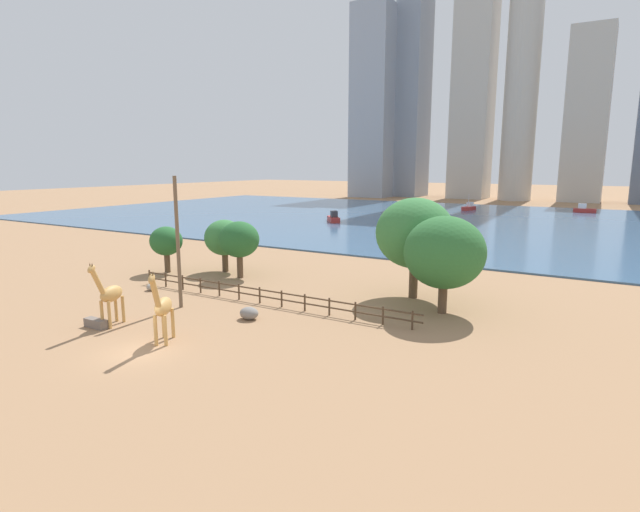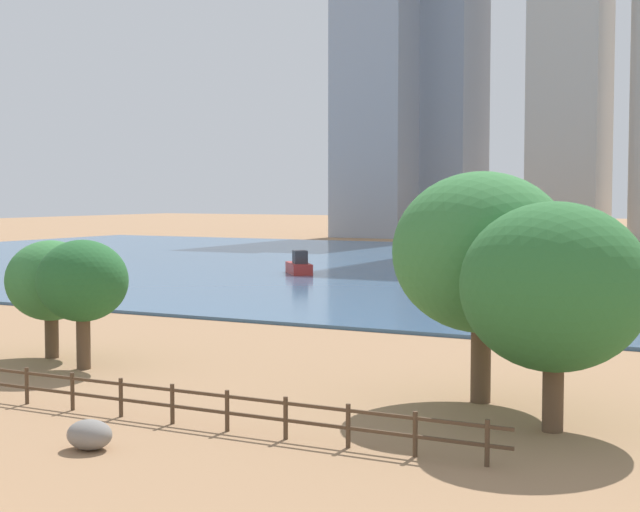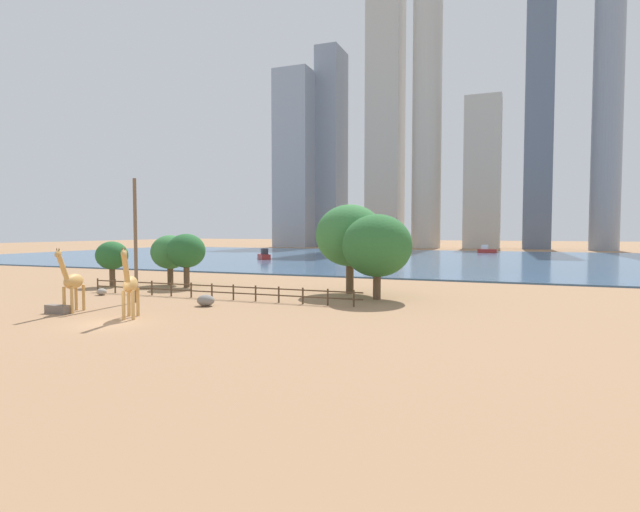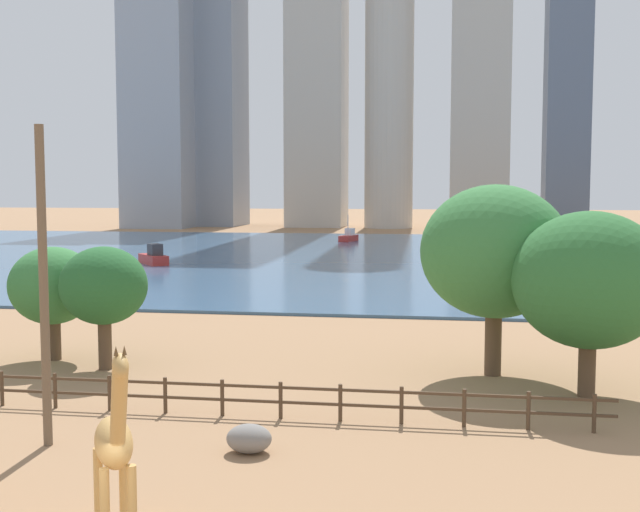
% 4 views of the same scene
% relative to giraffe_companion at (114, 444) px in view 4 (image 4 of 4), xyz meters
% --- Properties ---
extents(ground_plane, '(400.00, 400.00, 0.00)m').
position_rel_giraffe_companion_xyz_m(ground_plane, '(-0.02, 78.09, -2.26)').
color(ground_plane, '#9E7551').
extents(harbor_water, '(180.00, 86.00, 0.20)m').
position_rel_giraffe_companion_xyz_m(harbor_water, '(-0.02, 75.09, -2.16)').
color(harbor_water, '#3D6084').
rests_on(harbor_water, ground).
extents(giraffe_companion, '(2.07, 3.01, 4.80)m').
position_rel_giraffe_companion_xyz_m(giraffe_companion, '(0.00, 0.00, 0.00)').
color(giraffe_companion, tan).
rests_on(giraffe_companion, ground).
extents(utility_pole, '(0.28, 0.28, 9.99)m').
position_rel_giraffe_companion_xyz_m(utility_pole, '(-4.88, 6.09, 2.74)').
color(utility_pole, brown).
rests_on(utility_pole, ground).
extents(boulder_by_pole, '(1.40, 1.17, 0.88)m').
position_rel_giraffe_companion_xyz_m(boulder_by_pole, '(1.53, 6.38, -1.82)').
color(boulder_by_pole, gray).
rests_on(boulder_by_pole, ground).
extents(enclosure_fence, '(26.12, 0.14, 1.30)m').
position_rel_giraffe_companion_xyz_m(enclosure_fence, '(-0.18, 10.09, -1.50)').
color(enclosure_fence, '#4C3826').
rests_on(enclosure_fence, ground).
extents(tree_left_large, '(5.87, 5.87, 7.19)m').
position_rel_giraffe_companion_xyz_m(tree_left_large, '(12.82, 14.86, 2.27)').
color(tree_left_large, brown).
rests_on(tree_left_large, ground).
extents(tree_center_broad, '(4.02, 4.02, 5.32)m').
position_rel_giraffe_companion_xyz_m(tree_center_broad, '(-10.72, 17.82, 1.22)').
color(tree_center_broad, brown).
rests_on(tree_center_broad, ground).
extents(tree_left_small, '(6.33, 6.33, 8.20)m').
position_rel_giraffe_companion_xyz_m(tree_left_small, '(9.43, 17.91, 3.07)').
color(tree_left_small, brown).
rests_on(tree_left_small, ground).
extents(tree_right_small, '(3.84, 3.84, 5.48)m').
position_rel_giraffe_companion_xyz_m(tree_right_small, '(-7.54, 16.34, 1.46)').
color(tree_right_small, brown).
rests_on(tree_right_small, ground).
extents(boat_ferry, '(2.53, 4.49, 3.82)m').
position_rel_giraffe_companion_xyz_m(boat_ferry, '(-6.79, 99.29, -1.41)').
color(boat_ferry, '#B22D28').
rests_on(boat_ferry, harbor_water).
extents(boat_sailboat, '(4.62, 1.72, 2.02)m').
position_rel_giraffe_companion_xyz_m(boat_sailboat, '(17.07, 106.19, -1.37)').
color(boat_sailboat, '#B22D28').
rests_on(boat_sailboat, harbor_water).
extents(boat_tug, '(4.35, 4.83, 2.11)m').
position_rel_giraffe_companion_xyz_m(boat_tug, '(-22.27, 61.25, -1.34)').
color(boat_tug, '#B22D28').
rests_on(boat_tug, harbor_water).
extents(skyline_tower_needle, '(11.33, 10.98, 48.95)m').
position_rel_giraffe_companion_xyz_m(skyline_tower_needle, '(13.47, 146.46, 22.22)').
color(skyline_tower_needle, '#B7B2A8').
rests_on(skyline_tower_needle, ground).
extents(skyline_block_central, '(8.19, 8.08, 86.58)m').
position_rel_giraffe_companion_xyz_m(skyline_block_central, '(29.97, 145.48, 41.04)').
color(skyline_block_central, slate).
rests_on(skyline_block_central, ground).
extents(skyline_tower_short, '(12.67, 8.96, 61.69)m').
position_rel_giraffe_companion_xyz_m(skyline_tower_short, '(-49.24, 135.06, 28.59)').
color(skyline_tower_short, '#939EAD').
rests_on(skyline_tower_short, ground).
extents(skyline_block_wide, '(8.28, 13.91, 71.27)m').
position_rel_giraffe_companion_xyz_m(skyline_block_wide, '(-39.48, 147.16, 33.38)').
color(skyline_block_wide, gray).
rests_on(skyline_block_wide, ground).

